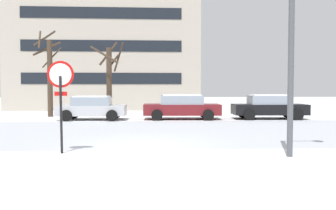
{
  "coord_description": "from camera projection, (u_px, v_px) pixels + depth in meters",
  "views": [
    {
      "loc": [
        0.05,
        -12.62,
        1.91
      ],
      "look_at": [
        1.24,
        5.98,
        1.04
      ],
      "focal_mm": 41.4,
      "sensor_mm": 36.0,
      "label": 1
    }
  ],
  "objects": [
    {
      "name": "tree_far_left",
      "position": [
        109.0,
        77.0,
        24.59
      ],
      "size": [
        2.07,
        2.09,
        4.84
      ],
      "color": "#423326",
      "rests_on": "ground"
    },
    {
      "name": "street_lamp",
      "position": [
        301.0,
        31.0,
        10.46
      ],
      "size": [
        1.52,
        0.36,
        5.65
      ],
      "color": "#4C4F54",
      "rests_on": "ground"
    },
    {
      "name": "building_far_left",
      "position": [
        108.0,
        51.0,
        35.84
      ],
      "size": [
        15.84,
        10.43,
        10.45
      ],
      "color": "#B2A899",
      "rests_on": "ground"
    },
    {
      "name": "ground_plane",
      "position": [
        142.0,
        145.0,
        12.66
      ],
      "size": [
        120.0,
        120.0,
        0.0
      ],
      "primitive_type": "plane",
      "color": "white"
    },
    {
      "name": "stop_sign",
      "position": [
        61.0,
        89.0,
        10.98
      ],
      "size": [
        0.76,
        0.18,
        2.64
      ],
      "color": "black",
      "rests_on": "ground"
    },
    {
      "name": "parked_car_black",
      "position": [
        269.0,
        107.0,
        23.06
      ],
      "size": [
        4.38,
        2.19,
        1.45
      ],
      "color": "black",
      "rests_on": "ground"
    },
    {
      "name": "tree_far_right",
      "position": [
        49.0,
        73.0,
        24.83
      ],
      "size": [
        1.85,
        1.98,
        5.65
      ],
      "color": "#423326",
      "rests_on": "ground"
    },
    {
      "name": "parked_car_silver",
      "position": [
        92.0,
        108.0,
        22.41
      ],
      "size": [
        3.96,
        2.23,
        1.39
      ],
      "color": "silver",
      "rests_on": "ground"
    },
    {
      "name": "parked_car_maroon",
      "position": [
        182.0,
        107.0,
        22.84
      ],
      "size": [
        4.55,
        2.28,
        1.46
      ],
      "color": "maroon",
      "rests_on": "ground"
    },
    {
      "name": "road_surface",
      "position": [
        142.0,
        131.0,
        16.56
      ],
      "size": [
        80.0,
        9.83,
        0.0
      ],
      "color": "#B7BCC4",
      "rests_on": "ground"
    }
  ]
}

